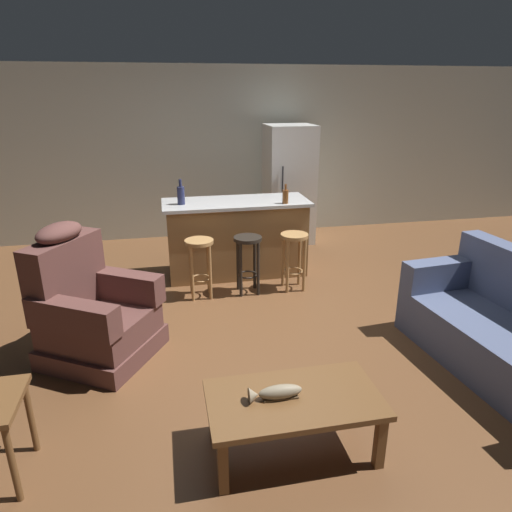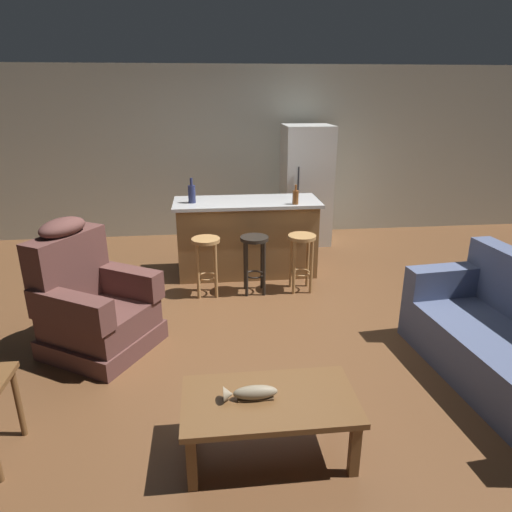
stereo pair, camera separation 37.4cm
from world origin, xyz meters
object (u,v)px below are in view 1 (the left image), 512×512
Objects in this scene: fish_figurine at (275,393)px; bar_stool_middle at (248,254)px; kitchen_island at (236,237)px; bottle_tall_green at (181,195)px; refrigerator at (289,185)px; bar_stool_left at (200,258)px; recliner_near_lamp at (91,312)px; coffee_table at (294,404)px; bar_stool_right at (294,251)px; bottle_short_amber at (285,196)px.

fish_figurine is 2.53m from bar_stool_middle.
bottle_tall_green reaches higher than kitchen_island.
bottle_tall_green is (-0.67, -0.04, 0.59)m from kitchen_island.
fish_figurine is at bearing -94.84° from kitchen_island.
refrigerator reaches higher than fish_figurine.
recliner_near_lamp is at bearing -134.92° from bar_stool_left.
bar_stool_middle is at bearing -40.33° from bottle_tall_green.
bar_stool_right is (0.72, 2.52, 0.11)m from coffee_table.
bottle_tall_green is at bearing 92.35° from recliner_near_lamp.
coffee_table is at bearing -80.45° from bottle_tall_green.
refrigerator reaches higher than kitchen_island.
fish_figurine is 3.15m from kitchen_island.
refrigerator reaches higher than bar_stool_left.
bar_stool_left is at bearing 76.01° from recliner_near_lamp.
recliner_near_lamp is at bearing -132.97° from kitchen_island.
bar_stool_right is at bearing 71.46° from fish_figurine.
bottle_short_amber is (1.23, -0.21, -0.03)m from bottle_tall_green.
refrigerator is (0.98, 1.83, 0.41)m from bar_stool_middle.
bar_stool_right is (0.55, 0.00, 0.00)m from bar_stool_middle.
refrigerator is (1.27, 4.34, 0.42)m from fish_figurine.
bar_stool_right is (1.09, 0.00, 0.00)m from bar_stool_left.
coffee_table is 3.06m from bottle_short_amber.
coffee_table is at bearing -3.92° from fish_figurine.
bottle_short_amber is (1.08, 0.38, 0.57)m from bar_stool_left.
recliner_near_lamp is 1.46m from bar_stool_left.
bar_stool_middle is 2.26× the size of bottle_tall_green.
recliner_near_lamp is 1.76× the size of bar_stool_right.
bar_stool_left is 2.26× the size of bottle_tall_green.
bar_stool_right is at bearing 0.00° from bar_stool_left.
recliner_near_lamp reaches higher than bar_stool_middle.
recliner_near_lamp reaches higher than bar_stool_left.
bottle_tall_green is (-1.68, -1.24, 0.18)m from refrigerator.
bottle_tall_green is 1.25m from bottle_short_amber.
bar_stool_middle reaches higher than fish_figurine.
bottle_short_amber is at bearing -23.69° from kitchen_island.
recliner_near_lamp is 1.89m from bar_stool_middle.
coffee_table is 0.92× the size of recliner_near_lamp.
bottle_tall_green reaches higher than bar_stool_middle.
bar_stool_middle is at bearing -144.34° from bottle_short_amber.
refrigerator reaches higher than bar_stool_right.
recliner_near_lamp is at bearing -118.58° from bottle_tall_green.
fish_figurine is 3.06m from bottle_short_amber.
recliner_near_lamp is 5.12× the size of bottle_short_amber.
recliner_near_lamp reaches higher than coffee_table.
bar_stool_right is at bearing -47.59° from kitchen_island.
fish_figurine is 0.50× the size of bar_stool_right.
coffee_table is 1.62× the size of bar_stool_right.
coffee_table is 0.16m from fish_figurine.
coffee_table is 0.61× the size of kitchen_island.
bottle_tall_green is at bearing 154.60° from bar_stool_right.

